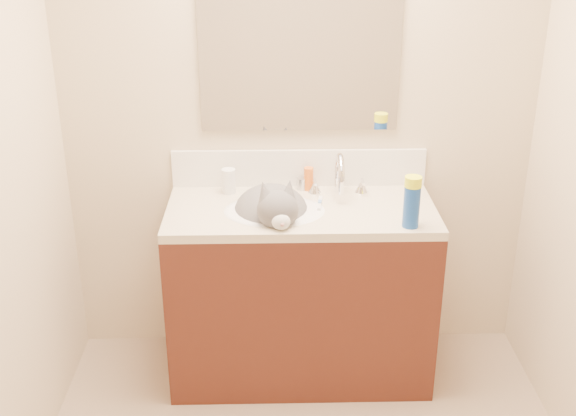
{
  "coord_description": "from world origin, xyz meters",
  "views": [
    {
      "loc": [
        -0.13,
        -1.97,
        2.14
      ],
      "look_at": [
        -0.06,
        0.92,
        0.88
      ],
      "focal_mm": 45.0,
      "sensor_mm": 36.0,
      "label": 1
    }
  ],
  "objects_px": {
    "basin": "(274,225)",
    "cat": "(273,213)",
    "vanity_cabinet": "(300,295)",
    "faucet": "(339,178)",
    "pill_bottle": "(229,181)",
    "spray_can": "(412,206)",
    "silver_jar": "(302,183)",
    "amber_bottle": "(309,179)"
  },
  "relations": [
    {
      "from": "faucet",
      "to": "pill_bottle",
      "type": "height_order",
      "value": "faucet"
    },
    {
      "from": "amber_bottle",
      "to": "faucet",
      "type": "bearing_deg",
      "value": -28.26
    },
    {
      "from": "silver_jar",
      "to": "faucet",
      "type": "bearing_deg",
      "value": -25.97
    },
    {
      "from": "faucet",
      "to": "silver_jar",
      "type": "height_order",
      "value": "faucet"
    },
    {
      "from": "vanity_cabinet",
      "to": "pill_bottle",
      "type": "bearing_deg",
      "value": 151.06
    },
    {
      "from": "faucet",
      "to": "cat",
      "type": "distance_m",
      "value": 0.36
    },
    {
      "from": "faucet",
      "to": "spray_can",
      "type": "height_order",
      "value": "faucet"
    },
    {
      "from": "amber_bottle",
      "to": "vanity_cabinet",
      "type": "bearing_deg",
      "value": -101.57
    },
    {
      "from": "cat",
      "to": "vanity_cabinet",
      "type": "bearing_deg",
      "value": 1.38
    },
    {
      "from": "faucet",
      "to": "cat",
      "type": "xyz_separation_m",
      "value": [
        -0.31,
        -0.16,
        -0.1
      ]
    },
    {
      "from": "pill_bottle",
      "to": "silver_jar",
      "type": "xyz_separation_m",
      "value": [
        0.34,
        0.04,
        -0.03
      ]
    },
    {
      "from": "basin",
      "to": "amber_bottle",
      "type": "xyz_separation_m",
      "value": [
        0.16,
        0.24,
        0.13
      ]
    },
    {
      "from": "basin",
      "to": "spray_can",
      "type": "xyz_separation_m",
      "value": [
        0.57,
        -0.18,
        0.16
      ]
    },
    {
      "from": "faucet",
      "to": "pill_bottle",
      "type": "distance_m",
      "value": 0.51
    },
    {
      "from": "cat",
      "to": "amber_bottle",
      "type": "height_order",
      "value": "cat"
    },
    {
      "from": "basin",
      "to": "cat",
      "type": "relative_size",
      "value": 0.91
    },
    {
      "from": "amber_bottle",
      "to": "basin",
      "type": "bearing_deg",
      "value": -124.13
    },
    {
      "from": "pill_bottle",
      "to": "silver_jar",
      "type": "relative_size",
      "value": 2.04
    },
    {
      "from": "silver_jar",
      "to": "amber_bottle",
      "type": "bearing_deg",
      "value": -14.76
    },
    {
      "from": "pill_bottle",
      "to": "amber_bottle",
      "type": "relative_size",
      "value": 1.06
    },
    {
      "from": "pill_bottle",
      "to": "amber_bottle",
      "type": "height_order",
      "value": "pill_bottle"
    },
    {
      "from": "basin",
      "to": "faucet",
      "type": "relative_size",
      "value": 1.61
    },
    {
      "from": "pill_bottle",
      "to": "faucet",
      "type": "bearing_deg",
      "value": -5.09
    },
    {
      "from": "basin",
      "to": "amber_bottle",
      "type": "bearing_deg",
      "value": 55.87
    },
    {
      "from": "basin",
      "to": "faucet",
      "type": "bearing_deg",
      "value": 29.12
    },
    {
      "from": "basin",
      "to": "silver_jar",
      "type": "bearing_deg",
      "value": 62.01
    },
    {
      "from": "faucet",
      "to": "pill_bottle",
      "type": "relative_size",
      "value": 2.4
    },
    {
      "from": "pill_bottle",
      "to": "silver_jar",
      "type": "bearing_deg",
      "value": 6.05
    },
    {
      "from": "faucet",
      "to": "amber_bottle",
      "type": "xyz_separation_m",
      "value": [
        -0.14,
        0.07,
        -0.03
      ]
    },
    {
      "from": "vanity_cabinet",
      "to": "amber_bottle",
      "type": "height_order",
      "value": "amber_bottle"
    },
    {
      "from": "vanity_cabinet",
      "to": "basin",
      "type": "height_order",
      "value": "basin"
    },
    {
      "from": "basin",
      "to": "amber_bottle",
      "type": "height_order",
      "value": "amber_bottle"
    },
    {
      "from": "vanity_cabinet",
      "to": "spray_can",
      "type": "relative_size",
      "value": 6.35
    },
    {
      "from": "basin",
      "to": "faucet",
      "type": "height_order",
      "value": "faucet"
    },
    {
      "from": "amber_bottle",
      "to": "spray_can",
      "type": "bearing_deg",
      "value": -45.93
    },
    {
      "from": "pill_bottle",
      "to": "spray_can",
      "type": "height_order",
      "value": "spray_can"
    },
    {
      "from": "vanity_cabinet",
      "to": "faucet",
      "type": "xyz_separation_m",
      "value": [
        0.18,
        0.14,
        0.54
      ]
    },
    {
      "from": "silver_jar",
      "to": "amber_bottle",
      "type": "xyz_separation_m",
      "value": [
        0.03,
        -0.01,
        0.03
      ]
    },
    {
      "from": "basin",
      "to": "spray_can",
      "type": "height_order",
      "value": "spray_can"
    },
    {
      "from": "basin",
      "to": "spray_can",
      "type": "relative_size",
      "value": 2.38
    },
    {
      "from": "basin",
      "to": "cat",
      "type": "xyz_separation_m",
      "value": [
        -0.01,
        0.01,
        0.06
      ]
    },
    {
      "from": "faucet",
      "to": "basin",
      "type": "bearing_deg",
      "value": -150.88
    }
  ]
}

